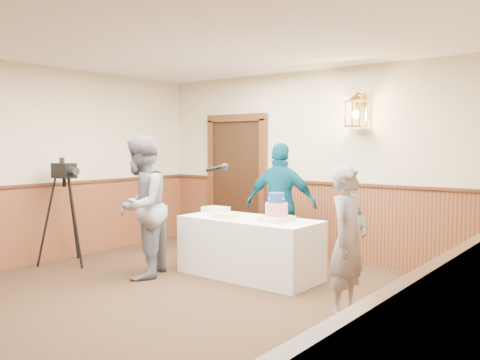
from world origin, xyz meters
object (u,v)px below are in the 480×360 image
Objects in this scene: assistant_p at (281,205)px; tv_camera_rig at (65,219)px; baker at (348,240)px; sheet_cake_yellow at (226,215)px; display_table at (250,247)px; tiered_cake at (276,210)px; interviewer at (141,207)px; sheet_cake_green at (216,210)px.

tv_camera_rig is (-2.41, -1.82, -0.21)m from assistant_p.
sheet_cake_yellow is at bearing 77.43° from baker.
sheet_cake_yellow is (-0.26, -0.15, 0.41)m from display_table.
tiered_cake is 0.70m from sheet_cake_yellow.
tiered_cake is at bearing 65.41° from baker.
display_table is 1.47m from interviewer.
sheet_cake_yellow is at bearing -149.22° from display_table.
display_table is at bearing 70.65° from baker.
baker is (2.71, 0.31, -0.16)m from interviewer.
tiered_cake is 1.27× the size of sheet_cake_yellow.
sheet_cake_green is 0.22× the size of baker.
tv_camera_rig is at bearing 20.56° from assistant_p.
sheet_cake_green is 0.91m from assistant_p.
sheet_cake_green is (-0.46, 0.33, 0.01)m from sheet_cake_yellow.
tv_camera_rig is (-2.16, -0.93, -0.14)m from sheet_cake_yellow.
tiered_cake is 1.17× the size of sheet_cake_green.
tv_camera_rig reaches higher than display_table.
assistant_p reaches higher than sheet_cake_green.
interviewer is at bearing 40.32° from assistant_p.
tv_camera_rig is at bearing -143.66° from sheet_cake_green.
sheet_cake_yellow is at bearing 104.75° from interviewer.
sheet_cake_green is at bearing 22.08° from assistant_p.
tv_camera_rig reaches higher than sheet_cake_green.
baker is at bearing -17.36° from sheet_cake_green.
tiered_cake is 0.25× the size of baker.
interviewer is 1.93m from assistant_p.
sheet_cake_yellow is 0.21× the size of tv_camera_rig.
baker is at bearing 69.48° from interviewer.
sheet_cake_yellow is at bearing -168.35° from tiered_cake.
sheet_cake_green is at bearing 144.73° from sheet_cake_yellow.
baker reaches higher than sheet_cake_green.
display_table is at bearing 102.38° from interviewer.
sheet_cake_yellow is 1.09m from interviewer.
interviewer is at bearing -149.97° from tiered_cake.
tiered_cake reaches higher than sheet_cake_green.
baker is (1.23, -0.55, -0.15)m from tiered_cake.
tv_camera_rig is (-4.07, -0.51, -0.10)m from baker.
assistant_p reaches higher than baker.
tv_camera_rig is at bearing 96.86° from baker.
interviewer reaches higher than baker.
interviewer is at bearing -138.31° from sheet_cake_yellow.
interviewer reaches higher than sheet_cake_green.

